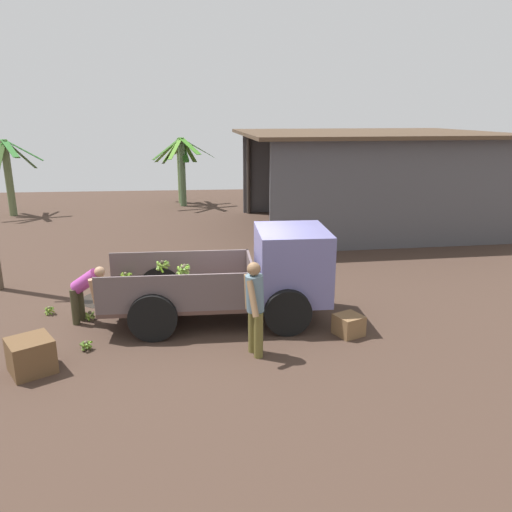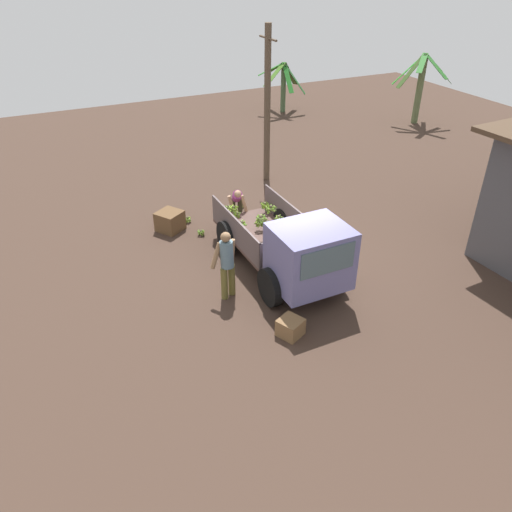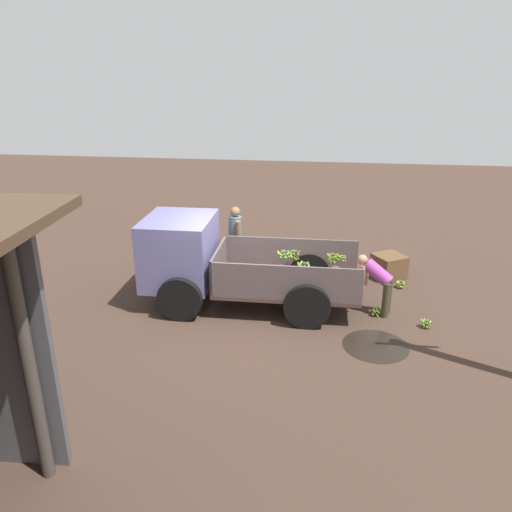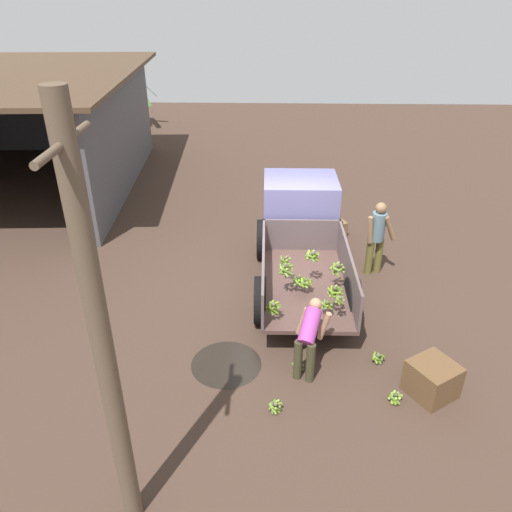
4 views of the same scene
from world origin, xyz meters
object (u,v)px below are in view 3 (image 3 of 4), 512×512
banana_bunch_on_ground_0 (360,283)px  banana_bunch_on_ground_1 (426,323)px  person_worker_loading (378,280)px  banana_bunch_on_ground_3 (401,284)px  cargo_truck (205,259)px  banana_bunch_on_ground_2 (376,311)px  wooden_crate_0 (389,266)px  person_foreground_visitor (235,237)px  wooden_crate_1 (154,272)px

banana_bunch_on_ground_0 → banana_bunch_on_ground_1: size_ratio=1.05×
person_worker_loading → banana_bunch_on_ground_3: size_ratio=5.19×
cargo_truck → banana_bunch_on_ground_0: cargo_truck is taller
person_worker_loading → banana_bunch_on_ground_0: (0.23, -1.25, -0.64)m
banana_bunch_on_ground_2 → wooden_crate_0: (-0.47, -2.11, 0.18)m
person_foreground_visitor → wooden_crate_1: 2.15m
cargo_truck → person_foreground_visitor: 1.69m
person_foreground_visitor → banana_bunch_on_ground_0: (-3.04, 0.44, -0.85)m
person_foreground_visitor → banana_bunch_on_ground_3: bearing=-25.3°
wooden_crate_0 → wooden_crate_1: (5.65, 0.92, -0.09)m
cargo_truck → wooden_crate_0: 4.60m
person_foreground_visitor → banana_bunch_on_ground_3: (-3.98, 0.34, -0.86)m
cargo_truck → banana_bunch_on_ground_1: bearing=172.4°
person_foreground_visitor → banana_bunch_on_ground_2: 3.86m
person_worker_loading → banana_bunch_on_ground_3: 1.65m
cargo_truck → banana_bunch_on_ground_0: (-3.41, -1.21, -0.89)m
person_foreground_visitor → banana_bunch_on_ground_0: person_foreground_visitor is taller
person_worker_loading → banana_bunch_on_ground_1: person_worker_loading is taller
cargo_truck → person_worker_loading: (-3.64, 0.04, -0.26)m
cargo_truck → banana_bunch_on_ground_1: (-4.58, 0.58, -0.90)m
person_worker_loading → banana_bunch_on_ground_0: size_ratio=5.26×
wooden_crate_0 → wooden_crate_1: 5.73m
cargo_truck → person_worker_loading: 3.65m
person_worker_loading → wooden_crate_1: person_worker_loading is taller
banana_bunch_on_ground_0 → person_foreground_visitor: bearing=-8.2°
wooden_crate_1 → person_foreground_visitor: bearing=-160.8°
banana_bunch_on_ground_1 → person_worker_loading: bearing=-29.8°
person_worker_loading → banana_bunch_on_ground_1: size_ratio=5.51×
person_worker_loading → wooden_crate_0: size_ratio=1.86×
person_worker_loading → banana_bunch_on_ground_0: bearing=-60.7°
banana_bunch_on_ground_1 → wooden_crate_1: bearing=-14.4°
wooden_crate_0 → banana_bunch_on_ground_1: bearing=100.5°
banana_bunch_on_ground_0 → wooden_crate_0: size_ratio=0.35×
person_worker_loading → banana_bunch_on_ground_1: (-0.94, 0.54, -0.64)m
cargo_truck → person_foreground_visitor: size_ratio=2.65×
person_foreground_visitor → banana_bunch_on_ground_2: bearing=-49.6°
person_worker_loading → banana_bunch_on_ground_3: (-0.70, -1.34, -0.64)m
banana_bunch_on_ground_3 → wooden_crate_0: bearing=-69.9°
cargo_truck → wooden_crate_0: bearing=-155.5°
banana_bunch_on_ground_2 → wooden_crate_0: bearing=-102.7°
wooden_crate_0 → banana_bunch_on_ground_2: bearing=77.3°
banana_bunch_on_ground_2 → person_worker_loading: bearing=-87.1°
banana_bunch_on_ground_3 → person_worker_loading: bearing=62.3°
person_worker_loading → wooden_crate_0: (-0.48, -1.95, -0.45)m
banana_bunch_on_ground_3 → wooden_crate_1: wooden_crate_1 is taller
banana_bunch_on_ground_1 → banana_bunch_on_ground_3: size_ratio=0.94×
banana_bunch_on_ground_1 → banana_bunch_on_ground_3: bearing=-82.7°
banana_bunch_on_ground_0 → wooden_crate_0: bearing=-135.5°
banana_bunch_on_ground_1 → person_foreground_visitor: bearing=-27.9°
cargo_truck → banana_bunch_on_ground_3: (-4.34, -1.31, -0.90)m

